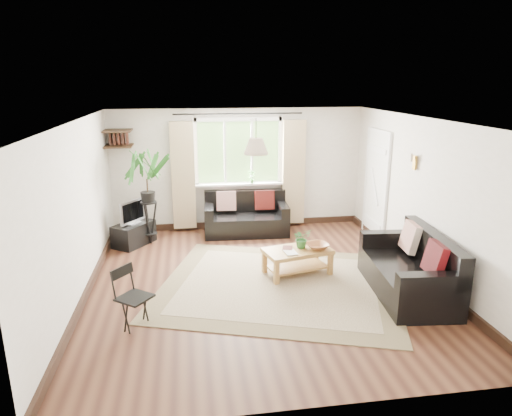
{
  "coord_description": "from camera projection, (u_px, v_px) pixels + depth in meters",
  "views": [
    {
      "loc": [
        -0.99,
        -6.2,
        2.94
      ],
      "look_at": [
        0.0,
        0.4,
        1.05
      ],
      "focal_mm": 32.0,
      "sensor_mm": 36.0,
      "label": 1
    }
  ],
  "objects": [
    {
      "name": "tv_stand",
      "position": [
        134.0,
        234.0,
        8.36
      ],
      "size": [
        0.79,
        0.87,
        0.41
      ],
      "primitive_type": "cube",
      "rotation": [
        0.0,
        0.0,
        0.95
      ],
      "color": "black",
      "rests_on": "floor"
    },
    {
      "name": "bowl",
      "position": [
        317.0,
        246.0,
        7.03
      ],
      "size": [
        0.41,
        0.41,
        0.08
      ],
      "primitive_type": "imported",
      "rotation": [
        0.0,
        0.0,
        0.25
      ],
      "color": "#9A5C35",
      "rests_on": "coffee_table"
    },
    {
      "name": "table_plant",
      "position": [
        302.0,
        238.0,
        7.05
      ],
      "size": [
        0.34,
        0.31,
        0.3
      ],
      "primitive_type": "imported",
      "rotation": [
        0.0,
        0.0,
        0.33
      ],
      "color": "#275D25",
      "rests_on": "coffee_table"
    },
    {
      "name": "book_a",
      "position": [
        285.0,
        253.0,
        6.84
      ],
      "size": [
        0.19,
        0.25,
        0.02
      ],
      "primitive_type": "imported",
      "rotation": [
        0.0,
        0.0,
        0.1
      ],
      "color": "silver",
      "rests_on": "coffee_table"
    },
    {
      "name": "wall_left",
      "position": [
        78.0,
        213.0,
        6.15
      ],
      "size": [
        0.02,
        5.5,
        2.4
      ],
      "primitive_type": "cube",
      "color": "beige",
      "rests_on": "floor"
    },
    {
      "name": "palm_stand",
      "position": [
        148.0,
        198.0,
        8.24
      ],
      "size": [
        0.68,
        0.68,
        1.73
      ],
      "primitive_type": null,
      "rotation": [
        0.0,
        0.0,
        0.01
      ],
      "color": "black",
      "rests_on": "floor"
    },
    {
      "name": "wall_sconce",
      "position": [
        413.0,
        160.0,
        7.0
      ],
      "size": [
        0.12,
        0.12,
        0.28
      ],
      "primitive_type": null,
      "color": "beige",
      "rests_on": "wall_right"
    },
    {
      "name": "sofa_right",
      "position": [
        408.0,
        266.0,
        6.39
      ],
      "size": [
        1.86,
        1.06,
        0.84
      ],
      "primitive_type": null,
      "rotation": [
        0.0,
        0.0,
        -1.66
      ],
      "color": "black",
      "rests_on": "floor"
    },
    {
      "name": "folding_chair",
      "position": [
        135.0,
        299.0,
        5.52
      ],
      "size": [
        0.55,
        0.55,
        0.76
      ],
      "primitive_type": null,
      "rotation": [
        0.0,
        0.0,
        0.91
      ],
      "color": "black",
      "rests_on": "floor"
    },
    {
      "name": "sill_plant",
      "position": [
        252.0,
        177.0,
        9.09
      ],
      "size": [
        0.14,
        0.1,
        0.27
      ],
      "primitive_type": "imported",
      "color": "#2D6023",
      "rests_on": "window"
    },
    {
      "name": "tv",
      "position": [
        132.0,
        211.0,
        8.24
      ],
      "size": [
        0.5,
        0.59,
        0.45
      ],
      "primitive_type": null,
      "rotation": [
        0.0,
        0.0,
        0.95
      ],
      "color": "#A5A5AA",
      "rests_on": "tv_stand"
    },
    {
      "name": "window",
      "position": [
        239.0,
        152.0,
        9.0
      ],
      "size": [
        2.5,
        0.16,
        2.16
      ],
      "primitive_type": null,
      "color": "white",
      "rests_on": "wall_back"
    },
    {
      "name": "rug",
      "position": [
        279.0,
        284.0,
        6.75
      ],
      "size": [
        4.13,
        3.82,
        0.02
      ],
      "primitive_type": "cube",
      "rotation": [
        0.0,
        0.0,
        -0.32
      ],
      "color": "#B7AB8E",
      "rests_on": "floor"
    },
    {
      "name": "corner_shelf",
      "position": [
        118.0,
        138.0,
        8.38
      ],
      "size": [
        0.5,
        0.5,
        0.34
      ],
      "primitive_type": null,
      "color": "black",
      "rests_on": "wall_back"
    },
    {
      "name": "wall_right",
      "position": [
        424.0,
        199.0,
        6.87
      ],
      "size": [
        0.02,
        5.5,
        2.4
      ],
      "primitive_type": "cube",
      "color": "beige",
      "rests_on": "floor"
    },
    {
      "name": "sofa_back",
      "position": [
        246.0,
        215.0,
        8.92
      ],
      "size": [
        1.66,
        0.89,
        0.76
      ],
      "primitive_type": null,
      "rotation": [
        0.0,
        0.0,
        -0.05
      ],
      "color": "black",
      "rests_on": "floor"
    },
    {
      "name": "coffee_table",
      "position": [
        297.0,
        262.0,
        7.08
      ],
      "size": [
        1.12,
        0.77,
        0.42
      ],
      "primitive_type": null,
      "rotation": [
        0.0,
        0.0,
        0.23
      ],
      "color": "brown",
      "rests_on": "floor"
    },
    {
      "name": "book_b",
      "position": [
        283.0,
        248.0,
        7.04
      ],
      "size": [
        0.2,
        0.24,
        0.02
      ],
      "primitive_type": "imported",
      "rotation": [
        0.0,
        0.0,
        -0.25
      ],
      "color": "#512720",
      "rests_on": "coffee_table"
    },
    {
      "name": "door",
      "position": [
        376.0,
        187.0,
        8.54
      ],
      "size": [
        0.06,
        0.96,
        2.06
      ],
      "primitive_type": "cube",
      "color": "silver",
      "rests_on": "wall_right"
    },
    {
      "name": "floor",
      "position": [
        260.0,
        282.0,
        6.84
      ],
      "size": [
        5.5,
        5.5,
        0.0
      ],
      "primitive_type": "plane",
      "color": "#321910",
      "rests_on": "ground"
    },
    {
      "name": "wall_front",
      "position": [
        311.0,
        290.0,
        3.9
      ],
      "size": [
        5.0,
        0.02,
        2.4
      ],
      "primitive_type": "cube",
      "color": "beige",
      "rests_on": "floor"
    },
    {
      "name": "ceiling",
      "position": [
        260.0,
        120.0,
        6.19
      ],
      "size": [
        5.5,
        5.5,
        0.0
      ],
      "primitive_type": "plane",
      "rotation": [
        3.14,
        0.0,
        0.0
      ],
      "color": "white",
      "rests_on": "floor"
    },
    {
      "name": "wall_back",
      "position": [
        239.0,
        169.0,
        9.13
      ],
      "size": [
        5.0,
        0.02,
        2.4
      ],
      "primitive_type": "cube",
      "color": "beige",
      "rests_on": "floor"
    },
    {
      "name": "pendant_lamp",
      "position": [
        256.0,
        142.0,
        6.66
      ],
      "size": [
        0.36,
        0.36,
        0.54
      ],
      "primitive_type": null,
      "color": "beige",
      "rests_on": "ceiling"
    }
  ]
}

